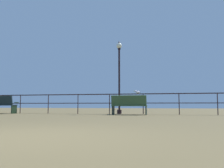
% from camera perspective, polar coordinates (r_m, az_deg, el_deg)
% --- Properties ---
extents(ground_plane, '(60.00, 60.00, 0.00)m').
position_cam_1_polar(ground_plane, '(3.82, -20.72, -11.89)').
color(ground_plane, brown).
extents(pier_railing, '(22.73, 0.05, 1.05)m').
position_cam_1_polar(pier_railing, '(12.26, 3.37, -3.62)').
color(pier_railing, '#2D1F22').
rests_on(pier_railing, ground_plane).
extents(bench_far_left, '(1.67, 0.73, 0.96)m').
position_cam_1_polar(bench_far_left, '(14.50, -24.99, -4.31)').
color(bench_far_left, black).
rests_on(bench_far_left, ground_plane).
extents(bench_near_left, '(1.69, 0.71, 0.93)m').
position_cam_1_polar(bench_near_left, '(11.55, 4.11, -4.85)').
color(bench_near_left, '#304E2F').
rests_on(bench_near_left, ground_plane).
extents(lamppost_center, '(0.29, 0.29, 3.89)m').
position_cam_1_polar(lamppost_center, '(12.72, 1.73, 2.98)').
color(lamppost_center, black).
rests_on(lamppost_center, ground_plane).
extents(seagull_on_rail, '(0.37, 0.18, 0.17)m').
position_cam_1_polar(seagull_on_rail, '(12.18, 6.06, -1.90)').
color(seagull_on_rail, silver).
rests_on(seagull_on_rail, pier_railing).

